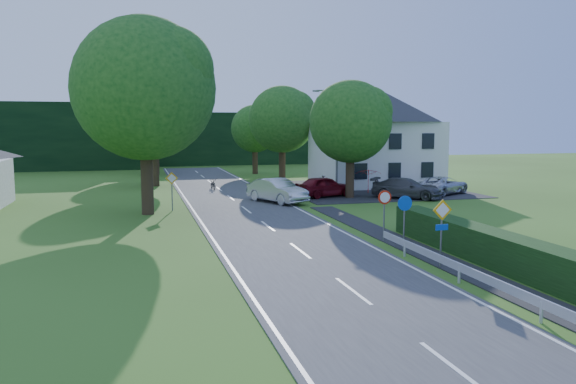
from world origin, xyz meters
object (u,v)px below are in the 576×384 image
object	(u,v)px
parked_car_red	(324,186)
parked_car_silver_b	(443,185)
streetlight	(335,137)
parked_car_silver_a	(347,178)
parasol	(368,181)
parked_car_grey	(406,188)
moving_car	(277,190)
motorcycle	(213,184)

from	to	relation	value
parked_car_red	parked_car_silver_b	distance (m)	9.38
streetlight	parked_car_silver_a	world-z (taller)	streetlight
parked_car_red	parasol	distance (m)	4.29
parked_car_silver_a	parked_car_grey	xyz separation A→B (m)	(1.21, -8.89, 0.02)
parked_car_red	parked_car_silver_a	world-z (taller)	parked_car_red
streetlight	parked_car_grey	size ratio (longest dim) A/B	1.59
parked_car_silver_a	parked_car_silver_b	bearing A→B (deg)	-161.29
parked_car_red	parasol	world-z (taller)	parasol
parked_car_silver_a	parked_car_silver_b	distance (m)	8.95
parked_car_red	parked_car_grey	xyz separation A→B (m)	(5.51, -2.32, -0.04)
streetlight	parked_car_red	world-z (taller)	streetlight
parasol	parked_car_red	bearing A→B (deg)	-162.36
moving_car	motorcycle	bearing A→B (deg)	84.83
motorcycle	parked_car_grey	size ratio (longest dim) A/B	0.35
parked_car_grey	motorcycle	bearing A→B (deg)	93.71
motorcycle	parked_car_grey	bearing A→B (deg)	-39.26
streetlight	motorcycle	xyz separation A→B (m)	(-8.57, 5.86, -3.96)
parked_car_grey	parked_car_silver_a	bearing A→B (deg)	47.57
streetlight	parked_car_red	distance (m)	4.04
moving_car	parked_car_red	size ratio (longest dim) A/B	1.10
parked_car_grey	streetlight	bearing A→B (deg)	90.36
moving_car	streetlight	bearing A→B (deg)	6.12
parked_car_red	parked_car_grey	bearing A→B (deg)	-129.88
streetlight	parked_car_grey	bearing A→B (deg)	-39.47
parked_car_red	parked_car_silver_b	bearing A→B (deg)	-112.06
motorcycle	parasol	world-z (taller)	parasol
parked_car_grey	parasol	distance (m)	3.89
motorcycle	parked_car_red	xyz separation A→B (m)	(7.31, -7.04, 0.30)
parked_car_grey	parked_car_red	bearing A→B (deg)	107.02
parasol	streetlight	bearing A→B (deg)	-177.65
parked_car_grey	parasol	xyz separation A→B (m)	(-1.43, 3.62, 0.21)
parked_car_red	parked_car_silver_b	world-z (taller)	parked_car_red
moving_car	parked_car_grey	xyz separation A→B (m)	(9.61, -0.30, -0.09)
streetlight	parked_car_red	xyz separation A→B (m)	(-1.26, -1.18, -3.66)
parked_car_silver_a	parasol	xyz separation A→B (m)	(-0.22, -5.27, 0.23)
streetlight	parked_car_silver_a	xyz separation A→B (m)	(3.04, 5.39, -3.71)
parked_car_red	parasol	xyz separation A→B (m)	(4.08, 1.30, 0.18)
streetlight	parasol	xyz separation A→B (m)	(2.82, 0.12, -3.48)
moving_car	parked_car_red	bearing A→B (deg)	1.46
parked_car_silver_b	parasol	xyz separation A→B (m)	(-5.26, 2.12, 0.26)
parked_car_red	parked_car_silver_b	size ratio (longest dim) A/B	0.92
streetlight	motorcycle	size ratio (longest dim) A/B	4.52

